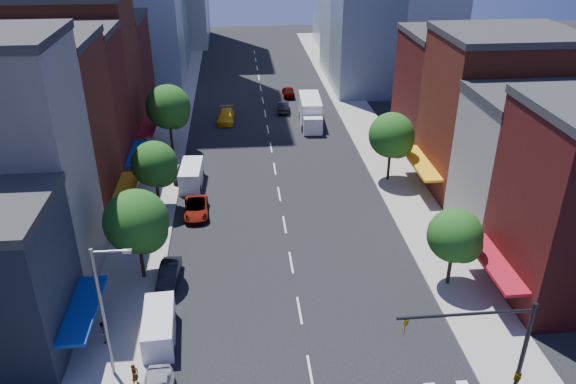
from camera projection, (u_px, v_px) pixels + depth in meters
name	position (u px, v px, depth m)	size (l,w,h in m)	color
ground	(310.00, 373.00, 34.52)	(220.00, 220.00, 0.00)	black
sidewalk_left	(167.00, 138.00, 68.83)	(5.00, 120.00, 0.15)	gray
sidewalk_right	(367.00, 131.00, 70.92)	(5.00, 120.00, 0.15)	gray
bldg_left_2	(34.00, 140.00, 47.23)	(12.00, 9.00, 16.00)	#5E2316
bldg_left_3	(61.00, 112.00, 54.98)	(12.00, 8.00, 15.00)	#501614
bldg_left_4	(80.00, 78.00, 62.04)	(12.00, 9.00, 17.00)	#5E2316
bldg_left_5	(100.00, 73.00, 71.36)	(12.00, 10.00, 13.00)	#501614
bldg_right_1	(538.00, 169.00, 46.80)	(12.00, 8.00, 12.00)	#B6B2A8
bldg_right_2	(495.00, 116.00, 54.08)	(12.00, 10.00, 15.00)	#5E2316
bldg_right_3	(457.00, 94.00, 63.38)	(12.00, 10.00, 13.00)	#501614
traffic_signal	(510.00, 365.00, 29.47)	(7.24, 2.24, 8.00)	black
streetlight	(105.00, 306.00, 32.00)	(2.25, 0.25, 9.00)	slate
tree_left_near	(139.00, 224.00, 41.01)	(4.80, 4.80, 7.30)	black
tree_left_mid	(156.00, 166.00, 50.89)	(4.20, 4.20, 6.65)	black
tree_left_far	(170.00, 109.00, 62.97)	(5.00, 5.00, 7.75)	black
tree_right_near	(457.00, 238.00, 40.59)	(4.00, 4.00, 6.20)	black
tree_right_far	(393.00, 137.00, 56.20)	(4.60, 4.60, 7.20)	black
parked_car_second	(169.00, 274.00, 42.63)	(1.40, 4.01, 1.32)	black
parked_car_third	(196.00, 208.00, 51.77)	(2.18, 4.72, 1.31)	#999999
parked_car_rear	(185.00, 172.00, 58.63)	(1.95, 4.79, 1.39)	black
cargo_van_near	(159.00, 328.00, 36.63)	(2.22, 4.96, 2.07)	silver
cargo_van_far	(191.00, 176.00, 56.97)	(2.30, 5.21, 2.18)	white
taxi	(226.00, 116.00, 73.89)	(2.11, 5.19, 1.51)	yellow
traffic_car_oncoming	(283.00, 107.00, 77.51)	(1.48, 4.24, 1.40)	black
traffic_car_far	(288.00, 92.00, 83.63)	(1.71, 4.26, 1.45)	#999999
box_truck	(310.00, 112.00, 72.63)	(2.96, 8.59, 3.41)	white
pedestrian_near	(135.00, 375.00, 33.17)	(0.55, 0.36, 1.52)	#999999
pedestrian_far	(103.00, 332.00, 36.43)	(0.75, 0.58, 1.54)	#999999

